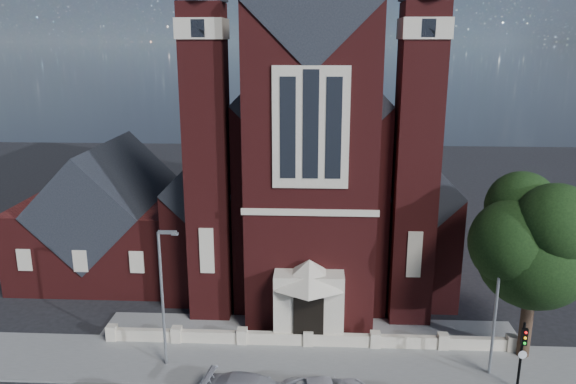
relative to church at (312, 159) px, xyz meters
The scene contains 10 objects.
ground 11.40m from the church, 90.00° to the right, with size 120.00×120.00×0.00m, color black.
pavement_strip 20.18m from the church, 90.00° to the right, with size 60.00×5.00×0.12m, color slate.
forecourt_paving 16.60m from the church, 90.00° to the right, with size 26.00×3.00×0.14m, color slate.
forecourt_wall 18.37m from the church, 90.00° to the right, with size 24.00×0.40×0.90m, color #BFB298.
church is the anchor object (origin of this frame).
parish_hall 17.26m from the church, 162.84° to the right, with size 12.00×12.20×10.24m.
street_tree 21.38m from the church, 53.83° to the right, with size 6.40×6.60×10.70m.
street_lamp_left 20.84m from the church, 112.66° to the right, with size 1.16×0.22×8.09m.
street_lamp_right 21.76m from the church, 61.96° to the right, with size 1.16×0.22×8.09m.
traffic_signal 23.94m from the church, 61.80° to the right, with size 0.28×0.42×4.00m.
Camera 1 is at (0.31, -23.77, 17.75)m, focal length 35.00 mm.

